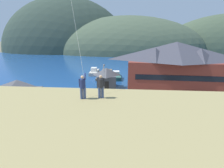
% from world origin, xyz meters
% --- Properties ---
extents(ground_plane, '(600.00, 600.00, 0.00)m').
position_xyz_m(ground_plane, '(0.00, 0.00, 0.00)').
color(ground_plane, '#66604C').
extents(parking_lot_pad, '(40.00, 20.00, 0.10)m').
position_xyz_m(parking_lot_pad, '(0.00, 5.00, 0.05)').
color(parking_lot_pad, gray).
rests_on(parking_lot_pad, ground).
extents(bay_water, '(360.00, 84.00, 0.03)m').
position_xyz_m(bay_water, '(0.00, 60.00, 0.01)').
color(bay_water, navy).
rests_on(bay_water, ground).
extents(far_hill_west_ridge, '(96.38, 64.63, 78.53)m').
position_xyz_m(far_hill_west_ridge, '(-45.62, 121.12, 0.00)').
color(far_hill_west_ridge, '#2D3D33').
rests_on(far_hill_west_ridge, ground).
extents(far_hill_east_peak, '(109.46, 63.49, 49.11)m').
position_xyz_m(far_hill_east_peak, '(1.40, 112.09, 0.00)').
color(far_hill_east_peak, '#42513D').
rests_on(far_hill_east_peak, ground).
extents(harbor_lodge, '(21.87, 10.90, 10.48)m').
position_xyz_m(harbor_lodge, '(12.99, 20.93, 5.59)').
color(harbor_lodge, brown).
rests_on(harbor_lodge, ground).
extents(storage_shed_near_lot, '(6.90, 5.28, 4.89)m').
position_xyz_m(storage_shed_near_lot, '(-15.18, 7.17, 2.54)').
color(storage_shed_near_lot, '#474C56').
rests_on(storage_shed_near_lot, ground).
extents(storage_shed_waterside, '(4.95, 5.45, 4.71)m').
position_xyz_m(storage_shed_waterside, '(-2.13, 20.42, 2.45)').
color(storage_shed_waterside, '#474C56').
rests_on(storage_shed_waterside, ground).
extents(wharf_dock, '(3.20, 14.84, 0.70)m').
position_xyz_m(wharf_dock, '(-4.26, 33.91, 0.35)').
color(wharf_dock, '#70604C').
rests_on(wharf_dock, ground).
extents(moored_boat_wharfside, '(2.77, 7.67, 2.16)m').
position_xyz_m(moored_boat_wharfside, '(-7.81, 35.59, 0.72)').
color(moored_boat_wharfside, '#A8A399').
rests_on(moored_boat_wharfside, ground).
extents(moored_boat_outer_mooring, '(3.35, 8.06, 2.16)m').
position_xyz_m(moored_boat_outer_mooring, '(-0.63, 30.50, 0.72)').
color(moored_boat_outer_mooring, '#23564C').
rests_on(moored_boat_outer_mooring, ground).
extents(parked_car_corner_spot, '(4.22, 2.10, 1.82)m').
position_xyz_m(parked_car_corner_spot, '(-5.23, -0.64, 1.06)').
color(parked_car_corner_spot, navy).
rests_on(parked_car_corner_spot, parking_lot_pad).
extents(parked_car_mid_row_near, '(4.35, 2.35, 1.82)m').
position_xyz_m(parked_car_mid_row_near, '(5.07, 7.03, 1.06)').
color(parked_car_mid_row_near, '#236633').
rests_on(parked_car_mid_row_near, parking_lot_pad).
extents(parked_car_lone_by_shed, '(4.24, 2.13, 1.82)m').
position_xyz_m(parked_car_lone_by_shed, '(13.30, 1.14, 1.06)').
color(parked_car_lone_by_shed, '#9EA3A8').
rests_on(parked_car_lone_by_shed, parking_lot_pad).
extents(parked_car_front_row_silver, '(4.24, 2.13, 1.82)m').
position_xyz_m(parked_car_front_row_silver, '(-8.38, 5.54, 1.06)').
color(parked_car_front_row_silver, red).
rests_on(parked_car_front_row_silver, parking_lot_pad).
extents(parked_car_back_row_right, '(4.30, 2.25, 1.82)m').
position_xyz_m(parked_car_back_row_right, '(12.47, 6.59, 1.06)').
color(parked_car_back_row_right, '#B28923').
rests_on(parked_car_back_row_right, parking_lot_pad).
extents(parked_car_front_row_end, '(4.30, 2.26, 1.82)m').
position_xyz_m(parked_car_front_row_end, '(-0.29, 1.16, 1.06)').
color(parked_car_front_row_end, navy).
rests_on(parked_car_front_row_end, parking_lot_pad).
extents(parked_car_front_row_red, '(4.22, 2.10, 1.82)m').
position_xyz_m(parked_car_front_row_red, '(-3.28, 6.95, 1.06)').
color(parked_car_front_row_red, '#B28923').
rests_on(parked_car_front_row_red, parking_lot_pad).
extents(parked_car_mid_row_far, '(4.28, 2.20, 1.82)m').
position_xyz_m(parked_car_mid_row_far, '(7.12, 0.54, 1.06)').
color(parked_car_mid_row_far, '#B28923').
rests_on(parked_car_mid_row_far, parking_lot_pad).
extents(parked_car_mid_row_center, '(4.23, 2.12, 1.82)m').
position_xyz_m(parked_car_mid_row_center, '(-14.07, 1.66, 1.06)').
color(parked_car_mid_row_center, black).
rests_on(parked_car_mid_row_center, parking_lot_pad).
extents(parking_light_pole, '(0.24, 0.78, 6.90)m').
position_xyz_m(parking_light_pole, '(-1.45, 10.56, 4.08)').
color(parking_light_pole, '#ADADB2').
rests_on(parking_light_pole, parking_lot_pad).
extents(person_kite_flyer, '(0.52, 0.69, 1.86)m').
position_xyz_m(person_kite_flyer, '(-0.53, -7.73, 8.32)').
color(person_kite_flyer, '#384770').
rests_on(person_kite_flyer, grassy_hill_foreground).
extents(person_companion, '(0.55, 0.40, 1.74)m').
position_xyz_m(person_companion, '(0.75, -7.46, 8.31)').
color(person_companion, '#384770').
rests_on(person_companion, grassy_hill_foreground).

